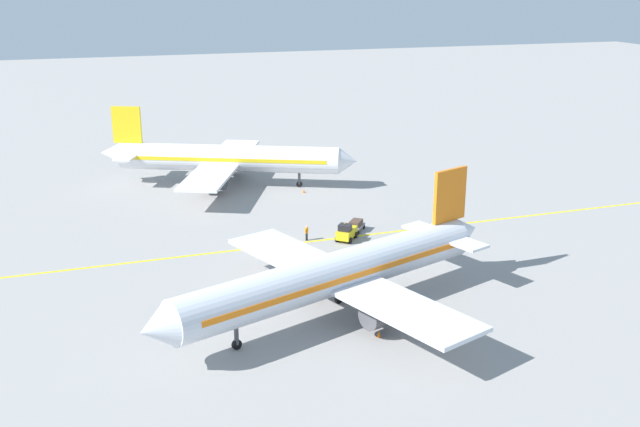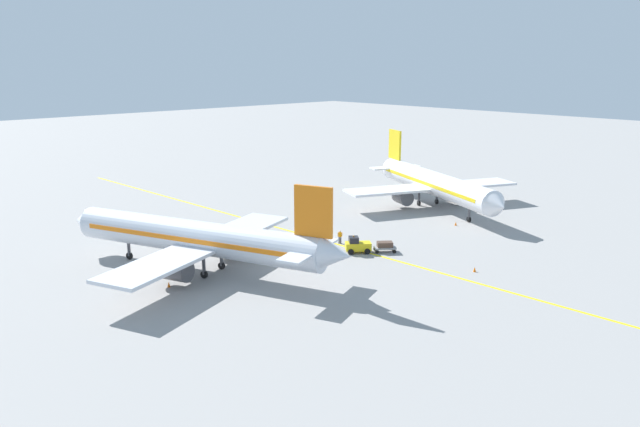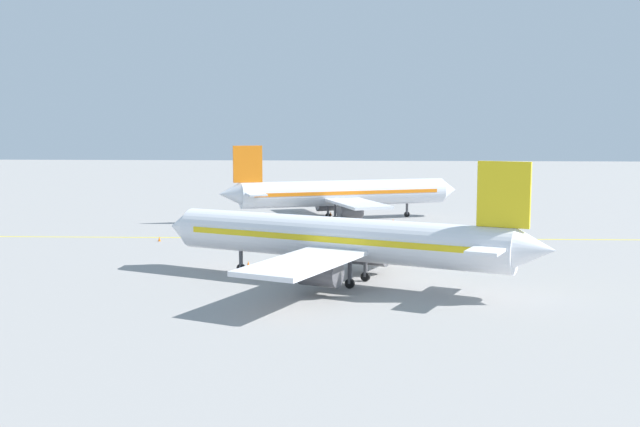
% 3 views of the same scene
% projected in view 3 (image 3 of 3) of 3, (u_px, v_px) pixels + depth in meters
% --- Properties ---
extents(ground_plane, '(400.00, 400.00, 0.00)m').
position_uv_depth(ground_plane, '(350.00, 238.00, 88.50)').
color(ground_plane, gray).
extents(apron_yellow_centreline, '(4.07, 119.96, 0.01)m').
position_uv_depth(apron_yellow_centreline, '(350.00, 238.00, 88.50)').
color(apron_yellow_centreline, yellow).
rests_on(apron_yellow_centreline, ground).
extents(airplane_at_gate, '(28.00, 34.20, 10.60)m').
position_uv_depth(airplane_at_gate, '(342.00, 194.00, 105.88)').
color(airplane_at_gate, silver).
rests_on(airplane_at_gate, ground).
extents(airplane_adjacent_stand, '(27.78, 33.80, 10.60)m').
position_uv_depth(airplane_adjacent_stand, '(341.00, 240.00, 62.95)').
color(airplane_adjacent_stand, white).
rests_on(airplane_adjacent_stand, ground).
extents(baggage_tug_white, '(3.28, 3.04, 2.11)m').
position_uv_depth(baggage_tug_white, '(280.00, 230.00, 89.50)').
color(baggage_tug_white, gold).
rests_on(baggage_tug_white, ground).
extents(baggage_cart_trailing, '(2.91, 2.71, 1.24)m').
position_uv_depth(baggage_cart_trailing, '(259.00, 234.00, 87.09)').
color(baggage_cart_trailing, gray).
rests_on(baggage_cart_trailing, ground).
extents(ground_crew_worker, '(0.44, 0.44, 1.68)m').
position_uv_depth(ground_crew_worker, '(313.00, 231.00, 88.03)').
color(ground_crew_worker, '#23232D').
rests_on(ground_crew_worker, ground).
extents(traffic_cone_near_nose, '(0.32, 0.32, 0.55)m').
position_uv_depth(traffic_cone_near_nose, '(331.00, 213.00, 111.37)').
color(traffic_cone_near_nose, orange).
rests_on(traffic_cone_near_nose, ground).
extents(traffic_cone_mid_apron, '(0.32, 0.32, 0.55)m').
position_uv_depth(traffic_cone_mid_apron, '(248.00, 264.00, 70.71)').
color(traffic_cone_mid_apron, orange).
rests_on(traffic_cone_mid_apron, ground).
extents(traffic_cone_by_wingtip, '(0.32, 0.32, 0.55)m').
position_uv_depth(traffic_cone_by_wingtip, '(159.00, 239.00, 86.30)').
color(traffic_cone_by_wingtip, orange).
rests_on(traffic_cone_by_wingtip, ground).
extents(traffic_cone_far_edge, '(0.32, 0.32, 0.55)m').
position_uv_depth(traffic_cone_far_edge, '(393.00, 221.00, 102.89)').
color(traffic_cone_far_edge, orange).
rests_on(traffic_cone_far_edge, ground).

